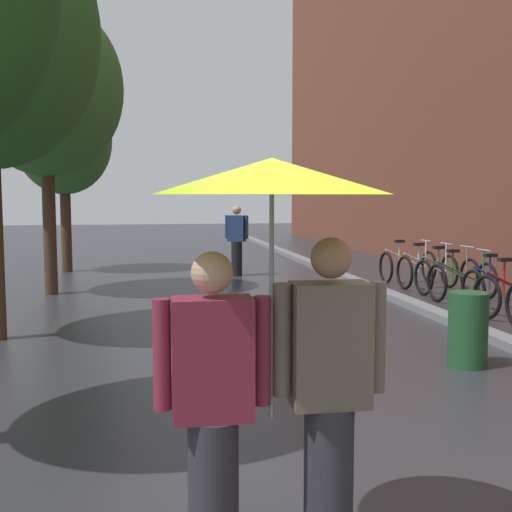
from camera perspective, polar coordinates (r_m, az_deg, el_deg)
name	(u,v)px	position (r m, az deg, el deg)	size (l,w,h in m)	color
kerb_strip	(357,282)	(14.10, 8.98, -2.27)	(0.30, 36.00, 0.12)	slate
street_tree_2	(45,89)	(13.22, -18.31, 14.02)	(2.95, 2.95, 5.67)	#473323
street_tree_3	(64,141)	(16.89, -16.81, 9.78)	(2.37, 2.37, 4.65)	#473323
parked_bicycle_4	(500,287)	(11.65, 20.94, -2.63)	(1.12, 0.77, 0.96)	black
parked_bicycle_5	(462,281)	(12.33, 17.93, -2.10)	(1.12, 0.76, 0.96)	black
parked_bicycle_6	(447,275)	(13.04, 16.71, -1.67)	(1.13, 0.78, 0.96)	black
parked_bicycle_7	(427,271)	(13.74, 15.04, -1.27)	(1.12, 0.76, 0.96)	black
parked_bicycle_8	(408,266)	(14.56, 13.38, -0.86)	(1.10, 0.73, 0.96)	black
couple_under_umbrella	(272,294)	(3.21, 1.48, -3.41)	(1.19, 1.19, 2.13)	#2D2D33
litter_bin	(468,329)	(7.66, 18.40, -6.24)	(0.44, 0.44, 0.85)	#1E4C28
pedestrian_walking_midground	(237,240)	(15.34, -1.73, 1.42)	(0.53, 0.38, 1.69)	black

